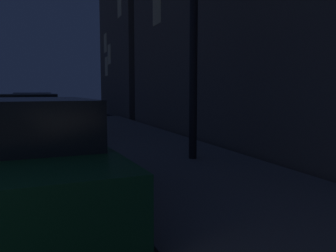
{
  "coord_description": "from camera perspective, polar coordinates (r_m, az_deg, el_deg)",
  "views": [
    {
      "loc": [
        3.07,
        -0.44,
        1.53
      ],
      "look_at": [
        4.18,
        2.49,
        1.21
      ],
      "focal_mm": 36.73,
      "sensor_mm": 36.0,
      "label": 1
    }
  ],
  "objects": [
    {
      "name": "car_green",
      "position": [
        4.72,
        -23.16,
        -4.67
      ],
      "size": [
        2.25,
        4.69,
        1.43
      ],
      "color": "#19592D",
      "rests_on": "ground"
    },
    {
      "name": "car_yellow_cab",
      "position": [
        11.19,
        -21.86,
        1.32
      ],
      "size": [
        2.11,
        4.56,
        1.43
      ],
      "color": "gold",
      "rests_on": "ground"
    },
    {
      "name": "car_blue",
      "position": [
        17.33,
        -21.5,
        2.78
      ],
      "size": [
        2.06,
        4.21,
        1.43
      ],
      "color": "navy",
      "rests_on": "ground"
    }
  ]
}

